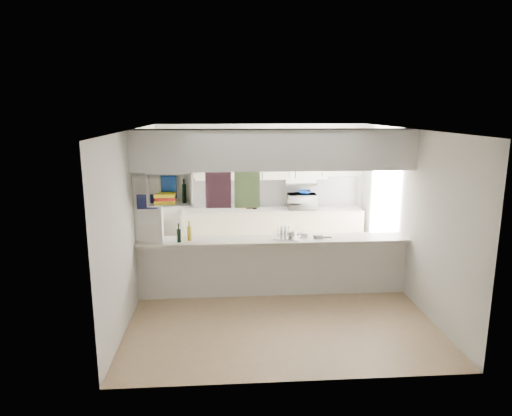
{
  "coord_description": "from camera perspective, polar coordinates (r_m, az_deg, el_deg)",
  "views": [
    {
      "loc": [
        -0.76,
        -6.79,
        2.9
      ],
      "look_at": [
        -0.24,
        0.5,
        1.3
      ],
      "focal_mm": 32.0,
      "sensor_mm": 36.0,
      "label": 1
    }
  ],
  "objects": [
    {
      "name": "knife_block",
      "position": [
        9.18,
        -0.88,
        0.51
      ],
      "size": [
        0.12,
        0.1,
        0.2
      ],
      "primitive_type": "cube",
      "rotation": [
        0.0,
        0.0,
        -0.26
      ],
      "color": "#523A1C",
      "rests_on": "bench_top"
    },
    {
      "name": "wall_right",
      "position": [
        7.54,
        18.32,
        -0.54
      ],
      "size": [
        0.0,
        4.8,
        4.8
      ],
      "primitive_type": "plane",
      "rotation": [
        1.57,
        0.0,
        -1.57
      ],
      "color": "silver",
      "rests_on": "floor"
    },
    {
      "name": "kitchen_run",
      "position": [
        9.21,
        1.77,
        -0.68
      ],
      "size": [
        3.6,
        0.63,
        2.24
      ],
      "color": "beige",
      "rests_on": "floor"
    },
    {
      "name": "bowl",
      "position": [
        9.14,
        6.08,
        1.96
      ],
      "size": [
        0.27,
        0.27,
        0.07
      ],
      "primitive_type": "imported",
      "color": "navy",
      "rests_on": "microwave"
    },
    {
      "name": "cup",
      "position": [
        7.08,
        4.42,
        -3.4
      ],
      "size": [
        0.14,
        0.14,
        0.1
      ],
      "primitive_type": "imported",
      "rotation": [
        0.0,
        0.0,
        -0.13
      ],
      "color": "white",
      "rests_on": "dish_rack"
    },
    {
      "name": "cubby_shelf",
      "position": [
        6.88,
        -10.76,
        2.17
      ],
      "size": [
        0.65,
        0.35,
        0.5
      ],
      "color": "white",
      "rests_on": "bulkhead"
    },
    {
      "name": "plastic_tubs",
      "position": [
        7.21,
        6.79,
        -3.41
      ],
      "size": [
        0.49,
        0.22,
        0.07
      ],
      "color": "silver",
      "rests_on": "breakfast_bar"
    },
    {
      "name": "utensil_jar",
      "position": [
        9.16,
        -0.2,
        0.33
      ],
      "size": [
        0.1,
        0.1,
        0.15
      ],
      "primitive_type": "cylinder",
      "color": "black",
      "rests_on": "bench_top"
    },
    {
      "name": "ceiling",
      "position": [
        6.84,
        2.34,
        9.82
      ],
      "size": [
        4.8,
        4.8,
        0.0
      ],
      "primitive_type": "plane",
      "color": "white",
      "rests_on": "wall_back"
    },
    {
      "name": "dish_rack",
      "position": [
        7.12,
        3.98,
        -3.13
      ],
      "size": [
        0.47,
        0.41,
        0.21
      ],
      "rotation": [
        0.0,
        0.0,
        -0.32
      ],
      "color": "silver",
      "rests_on": "breakfast_bar"
    },
    {
      "name": "wall_back",
      "position": [
        9.36,
        0.65,
        2.5
      ],
      "size": [
        4.2,
        0.0,
        4.2
      ],
      "primitive_type": "plane",
      "rotation": [
        1.57,
        0.0,
        0.0
      ],
      "color": "silver",
      "rests_on": "floor"
    },
    {
      "name": "microwave",
      "position": [
        9.18,
        5.79,
        0.82
      ],
      "size": [
        0.57,
        0.39,
        0.31
      ],
      "primitive_type": "imported",
      "rotation": [
        0.0,
        0.0,
        3.12
      ],
      "color": "white",
      "rests_on": "bench_top"
    },
    {
      "name": "wine_bottles",
      "position": [
        7.02,
        -8.95,
        -3.24
      ],
      "size": [
        0.21,
        0.14,
        0.31
      ],
      "color": "black",
      "rests_on": "breakfast_bar"
    },
    {
      "name": "wall_left",
      "position": [
        7.1,
        -14.84,
        -1.09
      ],
      "size": [
        0.0,
        4.8,
        4.8
      ],
      "primitive_type": "plane",
      "rotation": [
        1.57,
        0.0,
        1.57
      ],
      "color": "silver",
      "rests_on": "floor"
    },
    {
      "name": "servery_partition",
      "position": [
        6.93,
        0.85,
        2.03
      ],
      "size": [
        4.2,
        0.5,
        2.6
      ],
      "color": "silver",
      "rests_on": "floor"
    },
    {
      "name": "floor",
      "position": [
        7.42,
        2.16,
        -10.66
      ],
      "size": [
        4.8,
        4.8,
        0.0
      ],
      "primitive_type": "plane",
      "color": "#A2815E",
      "rests_on": "ground"
    }
  ]
}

